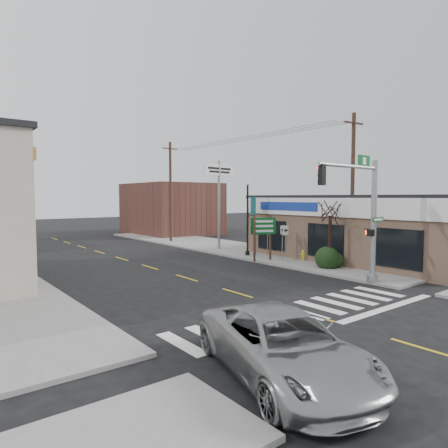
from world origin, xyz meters
TOP-DOWN VIEW (x-y plane):
  - ground at (0.00, 0.00)m, footprint 140.00×140.00m
  - sidewalk_right at (9.00, 13.00)m, footprint 6.00×38.00m
  - center_line at (0.00, 8.00)m, footprint 0.12×56.00m
  - crosswalk at (0.00, 0.40)m, footprint 11.00×2.20m
  - thrift_store at (14.50, 6.00)m, footprint 12.00×14.00m
  - bldg_distant_right at (12.00, 30.00)m, footprint 8.00×10.00m
  - suv at (-4.29, -2.80)m, footprint 3.93×5.89m
  - traffic_signal_pole at (5.51, 1.45)m, footprint 4.61×0.37m
  - guide_sign at (6.30, 9.07)m, footprint 1.66×0.14m
  - fire_hydrant at (8.50, 7.70)m, footprint 0.20×0.20m
  - ped_crossing_sign at (7.64, 11.15)m, footprint 0.99×0.07m
  - lamp_post at (7.19, 11.46)m, footprint 0.65×0.51m
  - dance_center_sign at (7.64, 15.37)m, footprint 3.16×0.20m
  - bare_tree at (7.50, 4.92)m, footprint 2.21×2.21m
  - shrub_front at (7.51, 5.09)m, footprint 1.36×1.36m
  - shrub_back at (9.69, 9.46)m, footprint 0.98×0.98m
  - utility_pole_near at (9.50, 4.90)m, footprint 1.53×0.23m
  - utility_pole_far at (7.50, 22.39)m, footprint 1.54×0.23m

SIDE VIEW (x-z plane):
  - ground at x=0.00m, z-range 0.00..0.00m
  - center_line at x=0.00m, z-range 0.00..0.01m
  - crosswalk at x=0.00m, z-range 0.00..0.01m
  - sidewalk_right at x=9.00m, z-range 0.00..0.13m
  - fire_hydrant at x=8.50m, z-range 0.16..0.79m
  - shrub_back at x=9.69m, z-range 0.13..0.86m
  - shrub_front at x=7.51m, z-range 0.13..1.15m
  - suv at x=-4.29m, z-range 0.00..1.50m
  - ped_crossing_sign at x=7.64m, z-range 0.61..3.15m
  - thrift_store at x=14.50m, z-range 0.00..4.00m
  - guide_sign at x=6.30m, z-range 0.55..3.45m
  - bldg_distant_right at x=12.00m, z-range 0.00..5.60m
  - lamp_post at x=7.19m, z-range 0.54..5.54m
  - bare_tree at x=7.50m, z-range 1.40..5.82m
  - traffic_signal_pole at x=5.51m, z-range 0.69..6.53m
  - utility_pole_near at x=9.50m, z-range 0.24..9.06m
  - utility_pole_far at x=7.50m, z-range 0.24..9.10m
  - dance_center_sign at x=7.64m, z-range 1.84..8.56m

